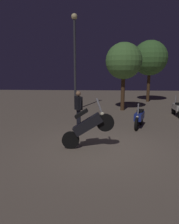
{
  "coord_description": "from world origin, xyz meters",
  "views": [
    {
      "loc": [
        -0.07,
        -6.43,
        2.47
      ],
      "look_at": [
        -0.47,
        0.96,
        1.0
      ],
      "focal_mm": 33.74,
      "sensor_mm": 36.0,
      "label": 1
    }
  ],
  "objects_px": {
    "motorcycle_white_parked_left": "(177,108)",
    "motorcycle_blue_parked_right": "(139,118)",
    "motorcycle_black_foreground": "(88,126)",
    "person_rider_beside": "(78,106)",
    "streetlamp_near": "(75,52)"
  },
  "relations": [
    {
      "from": "motorcycle_white_parked_left",
      "to": "motorcycle_blue_parked_right",
      "type": "xyz_separation_m",
      "value": [
        -2.45,
        -2.42,
        0.0
      ]
    },
    {
      "from": "motorcycle_black_foreground",
      "to": "person_rider_beside",
      "type": "bearing_deg",
      "value": 100.36
    },
    {
      "from": "motorcycle_black_foreground",
      "to": "motorcycle_white_parked_left",
      "type": "bearing_deg",
      "value": 46.55
    },
    {
      "from": "motorcycle_black_foreground",
      "to": "streetlamp_near",
      "type": "distance_m",
      "value": 7.43
    },
    {
      "from": "person_rider_beside",
      "to": "streetlamp_near",
      "type": "distance_m",
      "value": 4.92
    },
    {
      "from": "motorcycle_black_foreground",
      "to": "person_rider_beside",
      "type": "distance_m",
      "value": 2.73
    },
    {
      "from": "motorcycle_black_foreground",
      "to": "motorcycle_blue_parked_right",
      "type": "distance_m",
      "value": 3.42
    },
    {
      "from": "motorcycle_blue_parked_right",
      "to": "streetlamp_near",
      "type": "bearing_deg",
      "value": -120.92
    },
    {
      "from": "streetlamp_near",
      "to": "person_rider_beside",
      "type": "bearing_deg",
      "value": -81.16
    },
    {
      "from": "motorcycle_black_foreground",
      "to": "motorcycle_blue_parked_right",
      "type": "height_order",
      "value": "motorcycle_black_foreground"
    },
    {
      "from": "motorcycle_blue_parked_right",
      "to": "streetlamp_near",
      "type": "relative_size",
      "value": 0.28
    },
    {
      "from": "streetlamp_near",
      "to": "motorcycle_blue_parked_right",
      "type": "bearing_deg",
      "value": -50.89
    },
    {
      "from": "motorcycle_blue_parked_right",
      "to": "motorcycle_white_parked_left",
      "type": "bearing_deg",
      "value": 154.56
    },
    {
      "from": "motorcycle_black_foreground",
      "to": "person_rider_beside",
      "type": "height_order",
      "value": "motorcycle_black_foreground"
    },
    {
      "from": "motorcycle_black_foreground",
      "to": "motorcycle_white_parked_left",
      "type": "xyz_separation_m",
      "value": [
        4.55,
        5.11,
        -0.31
      ]
    }
  ]
}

